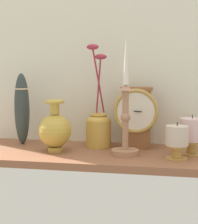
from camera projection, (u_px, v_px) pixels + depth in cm
name	position (u px, v px, depth cm)	size (l,w,h in cm)	color
ground_plane	(81.00, 154.00, 122.79)	(100.00, 36.00, 2.40)	brown
back_wall	(91.00, 61.00, 137.29)	(120.00, 2.00, 65.00)	white
mantel_clock	(136.00, 116.00, 126.38)	(16.25, 9.98, 22.49)	brown
candlestick_tall_left	(125.00, 119.00, 114.99)	(9.35, 9.35, 39.69)	#AC7B5B
brass_vase_bulbous	(55.00, 130.00, 120.64)	(11.61, 11.61, 18.25)	gold
brass_vase_jar	(98.00, 126.00, 128.60)	(9.47, 9.59, 37.81)	gold
pillar_candle_front	(177.00, 140.00, 110.47)	(7.29, 7.29, 11.85)	gold
pillar_candle_near_clock	(192.00, 134.00, 117.07)	(8.52, 8.52, 13.40)	#B98D43
tall_ceramic_vase	(22.00, 109.00, 133.06)	(5.77, 5.77, 27.60)	#303C3B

